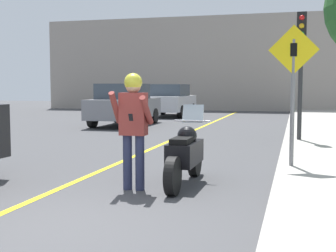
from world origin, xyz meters
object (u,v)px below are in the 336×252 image
object	(u,v)px
parked_car_grey	(124,104)
parked_car_silver	(171,100)
traffic_light	(301,51)
crossing_sign	(293,82)
motorcycle	(185,155)
person_biker	(133,118)

from	to	relation	value
parked_car_grey	parked_car_silver	bearing A→B (deg)	86.63
traffic_light	parked_car_grey	distance (m)	8.22
crossing_sign	traffic_light	size ratio (longest dim) A/B	0.75
motorcycle	parked_car_grey	world-z (taller)	parked_car_grey
person_biker	parked_car_grey	bearing A→B (deg)	111.34
crossing_sign	motorcycle	bearing A→B (deg)	-135.05
person_biker	crossing_sign	world-z (taller)	crossing_sign
person_biker	traffic_light	xyz separation A→B (m)	(2.47, 6.63, 1.43)
crossing_sign	parked_car_silver	world-z (taller)	crossing_sign
parked_car_silver	parked_car_grey	bearing A→B (deg)	-93.37
crossing_sign	parked_car_grey	xyz separation A→B (m)	(-6.61, 8.78, -0.82)
person_biker	parked_car_grey	world-z (taller)	person_biker
motorcycle	crossing_sign	bearing A→B (deg)	44.95
person_biker	parked_car_silver	xyz separation A→B (m)	(-3.94, 16.93, -0.25)
parked_car_grey	motorcycle	bearing A→B (deg)	-64.49
crossing_sign	parked_car_silver	xyz separation A→B (m)	(-6.26, 14.72, -0.82)
traffic_light	parked_car_silver	xyz separation A→B (m)	(-6.42, 10.30, -1.68)
motorcycle	crossing_sign	size ratio (longest dim) A/B	0.82
traffic_light	parked_car_silver	bearing A→B (deg)	121.92
motorcycle	parked_car_grey	bearing A→B (deg)	115.51
parked_car_silver	traffic_light	bearing A→B (deg)	-58.08
traffic_light	motorcycle	bearing A→B (deg)	-106.56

